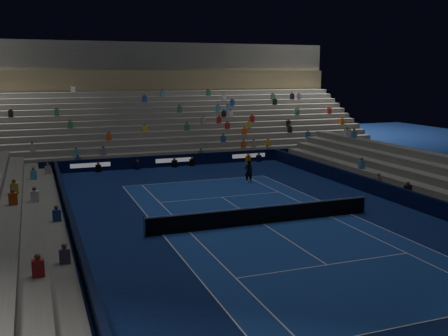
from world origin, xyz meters
name	(u,v)px	position (x,y,z in m)	size (l,w,h in m)	color
ground	(263,224)	(0.00, 0.00, 0.00)	(90.00, 90.00, 0.00)	#0D1E52
court_surface	(263,224)	(0.00, 0.00, 0.01)	(10.97, 23.77, 0.01)	navy
sponsor_barrier_far	(173,160)	(0.00, 18.50, 0.50)	(44.00, 0.25, 1.00)	black
sponsor_barrier_east	(411,200)	(9.70, 0.00, 0.50)	(0.25, 37.00, 1.00)	black
sponsor_barrier_west	(75,234)	(-9.70, 0.00, 0.50)	(0.25, 37.00, 1.00)	black
grandstand_main	(149,118)	(0.00, 27.90, 3.38)	(44.00, 15.20, 11.20)	slate
tennis_net	(263,215)	(0.00, 0.00, 0.50)	(12.90, 0.10, 1.10)	#B2B2B7
tennis_player	(249,171)	(3.41, 9.99, 0.85)	(0.62, 0.40, 1.69)	black
broadcast_camera	(175,164)	(0.04, 18.04, 0.27)	(0.51, 0.89, 0.52)	black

